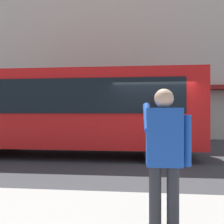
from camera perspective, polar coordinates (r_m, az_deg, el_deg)
The scene contains 4 objects.
ground_plane at distance 7.86m, azimuth 9.81°, elevation -11.71°, with size 60.00×60.00×0.00m, color #38383A.
building_facade_far at distance 15.14m, azimuth 7.87°, elevation 16.81°, with size 28.00×1.55×12.00m.
red_bus at distance 8.65m, azimuth -9.78°, elevation 0.58°, with size 9.05×2.54×3.08m.
pedestrian_photographer at distance 2.76m, azimuth 12.69°, elevation -9.21°, with size 0.53×0.52×1.70m.
Camera 1 is at (0.57, 7.67, 1.58)m, focal length 37.28 mm.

